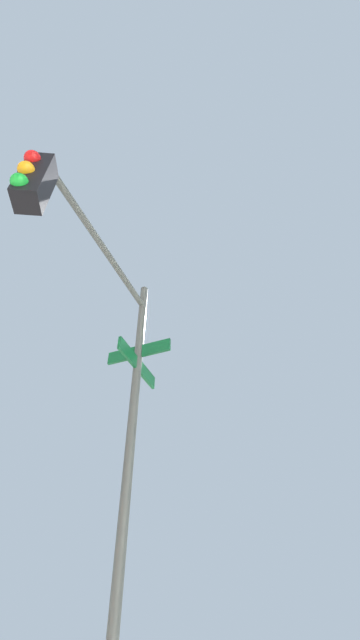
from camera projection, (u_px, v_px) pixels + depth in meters
name	position (u px, v px, depth m)	size (l,w,h in m)	color
traffic_signal_near	(92.00, 325.00, 4.37)	(1.75, 3.03, 5.87)	#474C47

